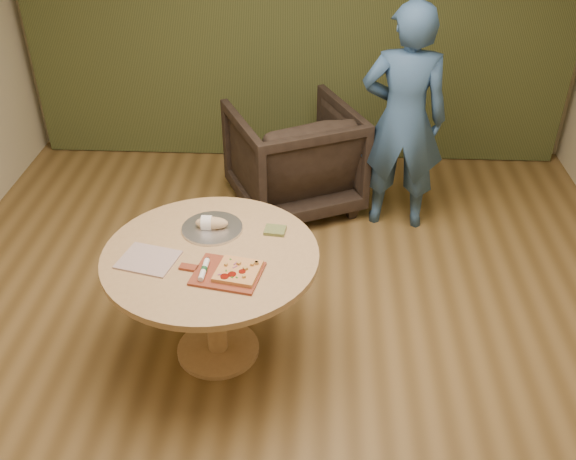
% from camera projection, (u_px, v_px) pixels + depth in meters
% --- Properties ---
extents(room_shell, '(5.04, 6.04, 2.84)m').
position_uv_depth(room_shell, '(276.00, 166.00, 3.04)').
color(room_shell, brown).
rests_on(room_shell, ground).
extents(curtain, '(4.80, 0.14, 2.78)m').
position_uv_depth(curtain, '(298.00, 5.00, 5.44)').
color(curtain, '#333B1A').
rests_on(curtain, ground).
extents(pedestal_table, '(1.21, 1.21, 0.75)m').
position_uv_depth(pedestal_table, '(212.00, 273.00, 3.64)').
color(pedestal_table, tan).
rests_on(pedestal_table, ground).
extents(pizza_paddle, '(0.47, 0.34, 0.01)m').
position_uv_depth(pizza_paddle, '(226.00, 273.00, 3.40)').
color(pizza_paddle, brown).
rests_on(pizza_paddle, pedestal_table).
extents(flatbread_pizza, '(0.26, 0.26, 0.04)m').
position_uv_depth(flatbread_pizza, '(238.00, 271.00, 3.38)').
color(flatbread_pizza, '#E9A65B').
rests_on(flatbread_pizza, pizza_paddle).
extents(cutlery_roll, '(0.04, 0.20, 0.03)m').
position_uv_depth(cutlery_roll, '(204.00, 270.00, 3.39)').
color(cutlery_roll, white).
rests_on(cutlery_roll, pizza_paddle).
extents(newspaper, '(0.35, 0.32, 0.01)m').
position_uv_depth(newspaper, '(148.00, 260.00, 3.50)').
color(newspaper, silver).
rests_on(newspaper, pedestal_table).
extents(serving_tray, '(0.36, 0.36, 0.02)m').
position_uv_depth(serving_tray, '(212.00, 228.00, 3.76)').
color(serving_tray, silver).
rests_on(serving_tray, pedestal_table).
extents(bread_roll, '(0.19, 0.09, 0.09)m').
position_uv_depth(bread_roll, '(210.00, 223.00, 3.74)').
color(bread_roll, '#D5B482').
rests_on(bread_roll, serving_tray).
extents(green_packet, '(0.13, 0.11, 0.02)m').
position_uv_depth(green_packet, '(275.00, 230.00, 3.73)').
color(green_packet, '#4F5B29').
rests_on(green_packet, pedestal_table).
extents(armchair, '(1.20, 1.17, 0.95)m').
position_uv_depth(armchair, '(294.00, 153.00, 5.18)').
color(armchair, black).
rests_on(armchair, ground).
extents(person_standing, '(0.67, 0.47, 1.76)m').
position_uv_depth(person_standing, '(403.00, 120.00, 4.74)').
color(person_standing, '#30517B').
rests_on(person_standing, ground).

